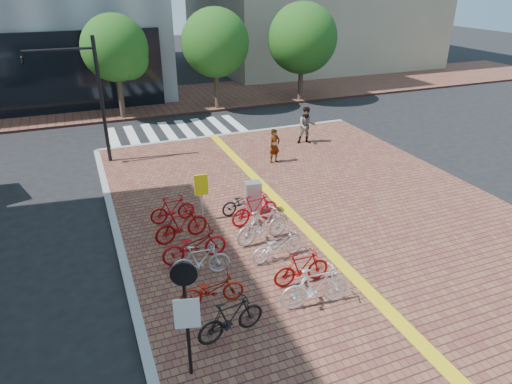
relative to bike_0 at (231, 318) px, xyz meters
name	(u,v)px	position (x,y,z in m)	size (l,w,h in m)	color
ground	(266,264)	(2.01, 2.64, -0.67)	(120.00, 120.00, 0.00)	black
sidewalk	(468,348)	(5.01, -2.36, -0.60)	(14.00, 34.00, 0.15)	brown
tactile_strip	(435,357)	(4.01, -2.36, -0.51)	(0.40, 34.00, 0.01)	yellow
kerb_north	(231,135)	(5.01, 14.64, -0.59)	(14.00, 0.25, 0.15)	gray
far_sidewalk	(147,102)	(2.01, 23.64, -0.60)	(70.00, 8.00, 0.15)	brown
crosswalk	(177,131)	(2.51, 16.64, -0.66)	(7.50, 4.00, 0.01)	silver
street_trees	(232,44)	(7.05, 20.09, 3.43)	(16.20, 4.60, 6.35)	#38281E
bike_0	(231,318)	(0.00, 0.00, 0.00)	(0.49, 1.73, 1.04)	black
bike_1	(212,289)	(-0.06, 1.31, -0.08)	(0.58, 1.67, 0.88)	#B2190C
bike_2	(201,261)	(0.00, 2.60, -0.01)	(0.48, 1.68, 1.01)	#B6B6BB
bike_3	(194,245)	(0.04, 3.44, 0.00)	(0.69, 1.99, 1.04)	#B50C10
bike_4	(181,225)	(-0.05, 4.74, 0.03)	(0.51, 1.82, 1.09)	#A10D0B
bike_5	(173,209)	(-0.04, 6.06, -0.05)	(0.44, 1.57, 0.94)	#B50C13
bike_6	(316,287)	(2.38, 0.24, 0.06)	(0.55, 1.94, 1.17)	white
bike_7	(302,268)	(2.47, 1.22, -0.02)	(0.47, 1.66, 1.00)	#A00E0B
bike_8	(277,246)	(2.36, 2.58, -0.06)	(0.61, 1.74, 0.92)	silver
bike_9	(263,225)	(2.34, 3.68, 0.06)	(0.54, 1.92, 1.15)	silver
bike_10	(255,209)	(2.55, 4.88, 0.02)	(0.51, 1.81, 1.09)	red
bike_11	(243,201)	(2.44, 5.79, -0.09)	(0.58, 1.65, 0.87)	black
pedestrian_a	(275,146)	(5.50, 9.87, 0.27)	(0.57, 0.38, 1.57)	gray
pedestrian_b	(307,125)	(8.08, 11.69, 0.42)	(0.92, 0.71, 1.88)	#464858
utility_box	(253,198)	(2.76, 5.59, 0.09)	(0.56, 0.41, 1.22)	#ACABB0
yellow_sign	(201,189)	(0.93, 5.75, 0.68)	(0.47, 0.12, 1.74)	#B7B7BC
notice_sign	(186,307)	(-1.18, -0.79, 1.30)	(0.52, 0.19, 2.88)	black
traffic_light_pole	(66,79)	(-2.77, 12.90, 3.31)	(2.98, 1.15, 5.55)	black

